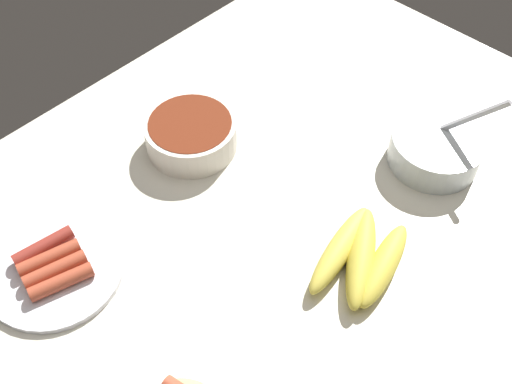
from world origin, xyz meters
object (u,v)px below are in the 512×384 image
object	(u,v)px
bowl_chili	(191,133)
bowl_coleslaw	(436,148)
plate_sausages	(54,268)
banana_bunch	(361,256)

from	to	relation	value
bowl_chili	bowl_coleslaw	world-z (taller)	bowl_coleslaw
bowl_coleslaw	plate_sausages	size ratio (longest dim) A/B	0.75
bowl_chili	bowl_coleslaw	bearing A→B (deg)	-51.20
plate_sausages	bowl_coleslaw	bearing A→B (deg)	-26.11
bowl_chili	banana_bunch	bearing A→B (deg)	-88.57
banana_bunch	plate_sausages	xyz separation A→B (cm)	(-32.52, 32.05, -0.91)
bowl_chili	plate_sausages	xyz separation A→B (cm)	(-31.62, -4.20, -2.08)
bowl_coleslaw	plate_sausages	distance (cm)	64.35
banana_bunch	bowl_chili	bearing A→B (deg)	91.43
bowl_chili	bowl_coleslaw	distance (cm)	41.71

